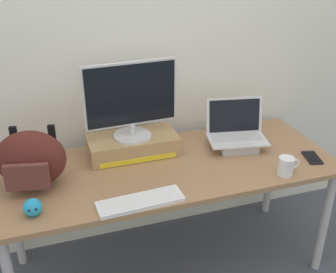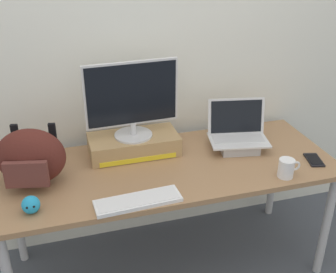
{
  "view_description": "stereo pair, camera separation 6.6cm",
  "coord_description": "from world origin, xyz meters",
  "px_view_note": "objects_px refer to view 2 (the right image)",
  "views": [
    {
      "loc": [
        -0.62,
        -1.91,
        1.93
      ],
      "look_at": [
        0.0,
        0.0,
        0.92
      ],
      "focal_mm": 44.49,
      "sensor_mm": 36.0,
      "label": 1
    },
    {
      "loc": [
        -0.56,
        -1.93,
        1.93
      ],
      "look_at": [
        0.0,
        0.0,
        0.92
      ],
      "focal_mm": 44.49,
      "sensor_mm": 36.0,
      "label": 2
    }
  ],
  "objects_px": {
    "toner_box_yellow": "(134,144)",
    "cell_phone": "(314,160)",
    "external_keyboard": "(138,201)",
    "messenger_backpack": "(31,157)",
    "open_laptop": "(238,139)",
    "desktop_monitor": "(132,100)",
    "plush_toy": "(31,205)",
    "coffee_mug": "(287,168)"
  },
  "relations": [
    {
      "from": "cell_phone",
      "to": "messenger_backpack",
      "type": "bearing_deg",
      "value": -173.89
    },
    {
      "from": "open_laptop",
      "to": "external_keyboard",
      "type": "relative_size",
      "value": 0.89
    },
    {
      "from": "open_laptop",
      "to": "external_keyboard",
      "type": "height_order",
      "value": "open_laptop"
    },
    {
      "from": "open_laptop",
      "to": "plush_toy",
      "type": "bearing_deg",
      "value": -154.29
    },
    {
      "from": "messenger_backpack",
      "to": "cell_phone",
      "type": "distance_m",
      "value": 1.55
    },
    {
      "from": "plush_toy",
      "to": "external_keyboard",
      "type": "bearing_deg",
      "value": -7.58
    },
    {
      "from": "coffee_mug",
      "to": "messenger_backpack",
      "type": "bearing_deg",
      "value": 166.33
    },
    {
      "from": "open_laptop",
      "to": "messenger_backpack",
      "type": "height_order",
      "value": "messenger_backpack"
    },
    {
      "from": "coffee_mug",
      "to": "plush_toy",
      "type": "relative_size",
      "value": 1.48
    },
    {
      "from": "desktop_monitor",
      "to": "plush_toy",
      "type": "distance_m",
      "value": 0.78
    },
    {
      "from": "desktop_monitor",
      "to": "plush_toy",
      "type": "bearing_deg",
      "value": -146.0
    },
    {
      "from": "desktop_monitor",
      "to": "open_laptop",
      "type": "height_order",
      "value": "desktop_monitor"
    },
    {
      "from": "open_laptop",
      "to": "cell_phone",
      "type": "height_order",
      "value": "open_laptop"
    },
    {
      "from": "external_keyboard",
      "to": "open_laptop",
      "type": "bearing_deg",
      "value": 25.7
    },
    {
      "from": "desktop_monitor",
      "to": "open_laptop",
      "type": "distance_m",
      "value": 0.68
    },
    {
      "from": "desktop_monitor",
      "to": "open_laptop",
      "type": "relative_size",
      "value": 1.4
    },
    {
      "from": "external_keyboard",
      "to": "plush_toy",
      "type": "xyz_separation_m",
      "value": [
        -0.49,
        0.07,
        0.03
      ]
    },
    {
      "from": "external_keyboard",
      "to": "messenger_backpack",
      "type": "bearing_deg",
      "value": 142.61
    },
    {
      "from": "toner_box_yellow",
      "to": "plush_toy",
      "type": "relative_size",
      "value": 6.08
    },
    {
      "from": "cell_phone",
      "to": "plush_toy",
      "type": "xyz_separation_m",
      "value": [
        -1.55,
        -0.05,
        0.04
      ]
    },
    {
      "from": "open_laptop",
      "to": "messenger_backpack",
      "type": "xyz_separation_m",
      "value": [
        -1.18,
        -0.06,
        0.09
      ]
    },
    {
      "from": "coffee_mug",
      "to": "desktop_monitor",
      "type": "bearing_deg",
      "value": 146.36
    },
    {
      "from": "desktop_monitor",
      "to": "external_keyboard",
      "type": "distance_m",
      "value": 0.6
    },
    {
      "from": "desktop_monitor",
      "to": "cell_phone",
      "type": "relative_size",
      "value": 3.29
    },
    {
      "from": "desktop_monitor",
      "to": "plush_toy",
      "type": "xyz_separation_m",
      "value": [
        -0.58,
        -0.43,
        -0.29
      ]
    },
    {
      "from": "desktop_monitor",
      "to": "coffee_mug",
      "type": "height_order",
      "value": "desktop_monitor"
    },
    {
      "from": "open_laptop",
      "to": "cell_phone",
      "type": "relative_size",
      "value": 2.35
    },
    {
      "from": "external_keyboard",
      "to": "toner_box_yellow",
      "type": "bearing_deg",
      "value": 77.01
    },
    {
      "from": "toner_box_yellow",
      "to": "messenger_backpack",
      "type": "height_order",
      "value": "messenger_backpack"
    },
    {
      "from": "external_keyboard",
      "to": "cell_phone",
      "type": "bearing_deg",
      "value": 3.15
    },
    {
      "from": "messenger_backpack",
      "to": "toner_box_yellow",
      "type": "bearing_deg",
      "value": 28.99
    },
    {
      "from": "toner_box_yellow",
      "to": "cell_phone",
      "type": "distance_m",
      "value": 1.04
    },
    {
      "from": "external_keyboard",
      "to": "coffee_mug",
      "type": "xyz_separation_m",
      "value": [
        0.81,
        0.01,
        0.04
      ]
    },
    {
      "from": "toner_box_yellow",
      "to": "coffee_mug",
      "type": "xyz_separation_m",
      "value": [
        0.72,
        -0.48,
        -0.0
      ]
    },
    {
      "from": "plush_toy",
      "to": "desktop_monitor",
      "type": "bearing_deg",
      "value": 36.5
    },
    {
      "from": "messenger_backpack",
      "to": "plush_toy",
      "type": "bearing_deg",
      "value": -80.92
    },
    {
      "from": "coffee_mug",
      "to": "external_keyboard",
      "type": "bearing_deg",
      "value": -179.1
    },
    {
      "from": "cell_phone",
      "to": "plush_toy",
      "type": "bearing_deg",
      "value": -164.22
    },
    {
      "from": "desktop_monitor",
      "to": "cell_phone",
      "type": "distance_m",
      "value": 1.09
    },
    {
      "from": "plush_toy",
      "to": "cell_phone",
      "type": "bearing_deg",
      "value": 1.86
    },
    {
      "from": "external_keyboard",
      "to": "messenger_backpack",
      "type": "distance_m",
      "value": 0.6
    },
    {
      "from": "external_keyboard",
      "to": "cell_phone",
      "type": "relative_size",
      "value": 2.65
    }
  ]
}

